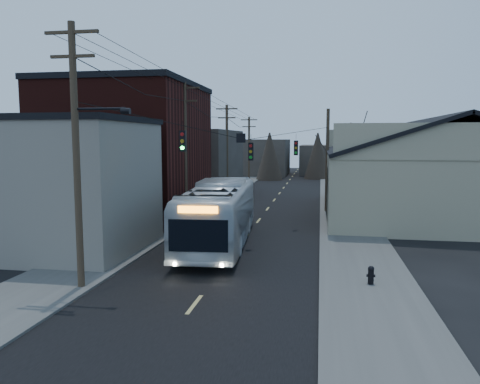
# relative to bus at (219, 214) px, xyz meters

# --- Properties ---
(ground) EXTENTS (160.00, 160.00, 0.00)m
(ground) POSITION_rel_bus_xyz_m (1.19, -11.73, -1.81)
(ground) COLOR black
(ground) RESTS_ON ground
(road_surface) EXTENTS (9.00, 110.00, 0.02)m
(road_surface) POSITION_rel_bus_xyz_m (1.19, 18.27, -1.80)
(road_surface) COLOR black
(road_surface) RESTS_ON ground
(sidewalk_left) EXTENTS (4.00, 110.00, 0.12)m
(sidewalk_left) POSITION_rel_bus_xyz_m (-5.31, 18.27, -1.75)
(sidewalk_left) COLOR #474744
(sidewalk_left) RESTS_ON ground
(sidewalk_right) EXTENTS (4.00, 110.00, 0.12)m
(sidewalk_right) POSITION_rel_bus_xyz_m (7.69, 18.27, -1.75)
(sidewalk_right) COLOR #474744
(sidewalk_right) RESTS_ON ground
(building_clapboard) EXTENTS (8.00, 8.00, 7.00)m
(building_clapboard) POSITION_rel_bus_xyz_m (-7.81, -2.73, 1.69)
(building_clapboard) COLOR gray
(building_clapboard) RESTS_ON ground
(building_brick) EXTENTS (10.00, 12.00, 10.00)m
(building_brick) POSITION_rel_bus_xyz_m (-8.81, 8.27, 3.19)
(building_brick) COLOR black
(building_brick) RESTS_ON ground
(building_left_far) EXTENTS (9.00, 14.00, 7.00)m
(building_left_far) POSITION_rel_bus_xyz_m (-8.31, 24.27, 1.69)
(building_left_far) COLOR #38322D
(building_left_far) RESTS_ON ground
(warehouse) EXTENTS (16.16, 20.60, 7.73)m
(warehouse) POSITION_rel_bus_xyz_m (14.19, 13.27, 0.89)
(warehouse) COLOR gray
(warehouse) RESTS_ON ground
(building_far_left) EXTENTS (10.00, 12.00, 6.00)m
(building_far_left) POSITION_rel_bus_xyz_m (-4.81, 53.27, 1.19)
(building_far_left) COLOR #38322D
(building_far_left) RESTS_ON ground
(building_far_right) EXTENTS (12.00, 14.00, 5.00)m
(building_far_right) POSITION_rel_bus_xyz_m (8.19, 58.27, 0.69)
(building_far_right) COLOR #38322D
(building_far_right) RESTS_ON ground
(bare_tree) EXTENTS (0.40, 0.40, 7.20)m
(bare_tree) POSITION_rel_bus_xyz_m (7.69, 8.27, 1.79)
(bare_tree) COLOR black
(bare_tree) RESTS_ON ground
(utility_lines) EXTENTS (11.24, 45.28, 10.50)m
(utility_lines) POSITION_rel_bus_xyz_m (-1.93, 12.41, 3.15)
(utility_lines) COLOR #382B1E
(utility_lines) RESTS_ON ground
(bus) EXTENTS (3.96, 13.17, 3.62)m
(bus) POSITION_rel_bus_xyz_m (0.00, 0.00, 0.00)
(bus) COLOR silver
(bus) RESTS_ON ground
(parked_car) EXTENTS (1.49, 4.17, 1.37)m
(parked_car) POSITION_rel_bus_xyz_m (-1.81, 14.65, -1.12)
(parked_car) COLOR #A5A8AC
(parked_car) RESTS_ON ground
(fire_hydrant) EXTENTS (0.36, 0.26, 0.76)m
(fire_hydrant) POSITION_rel_bus_xyz_m (7.77, -6.45, -1.28)
(fire_hydrant) COLOR black
(fire_hydrant) RESTS_ON sidewalk_right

